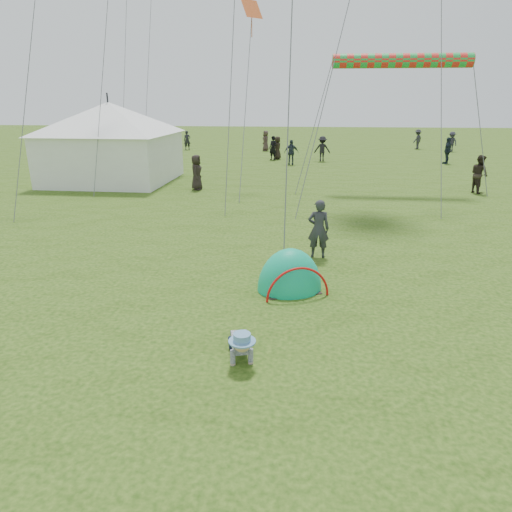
# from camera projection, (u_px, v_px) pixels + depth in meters

# --- Properties ---
(ground) EXTENTS (140.00, 140.00, 0.00)m
(ground) POSITION_uv_depth(u_px,v_px,m) (312.00, 366.00, 7.54)
(ground) COLOR #1A380B
(crawling_toddler) EXTENTS (0.76, 0.93, 0.62)m
(crawling_toddler) POSITION_uv_depth(u_px,v_px,m) (241.00, 343.00, 7.64)
(crawling_toddler) COLOR black
(crawling_toddler) RESTS_ON ground
(popup_tent) EXTENTS (1.86, 1.71, 1.95)m
(popup_tent) POSITION_uv_depth(u_px,v_px,m) (289.00, 289.00, 10.61)
(popup_tent) COLOR #0E9986
(popup_tent) RESTS_ON ground
(standing_adult) EXTENTS (0.60, 0.39, 1.63)m
(standing_adult) POSITION_uv_depth(u_px,v_px,m) (319.00, 229.00, 12.50)
(standing_adult) COLOR #2B2B30
(standing_adult) RESTS_ON ground
(event_marquee) EXTENTS (6.39, 6.39, 4.35)m
(event_marquee) POSITION_uv_depth(u_px,v_px,m) (111.00, 140.00, 23.91)
(event_marquee) COLOR white
(event_marquee) RESTS_ON ground
(crowd_person_1) EXTENTS (0.92, 1.03, 1.76)m
(crowd_person_1) POSITION_uv_depth(u_px,v_px,m) (479.00, 174.00, 21.24)
(crowd_person_1) COLOR #2C241D
(crowd_person_1) RESTS_ON ground
(crowd_person_3) EXTENTS (1.08, 1.21, 1.63)m
(crowd_person_3) POSITION_uv_depth(u_px,v_px,m) (452.00, 142.00, 38.25)
(crowd_person_3) COLOR #262530
(crowd_person_3) RESTS_ON ground
(crowd_person_4) EXTENTS (0.83, 0.97, 1.68)m
(crowd_person_4) POSITION_uv_depth(u_px,v_px,m) (266.00, 141.00, 38.78)
(crowd_person_4) COLOR #3D2E2A
(crowd_person_4) RESTS_ON ground
(crowd_person_5) EXTENTS (0.51, 1.51, 1.62)m
(crowd_person_5) POSITION_uv_depth(u_px,v_px,m) (89.00, 137.00, 43.45)
(crowd_person_5) COLOR #2C3F45
(crowd_person_5) RESTS_ON ground
(crowd_person_6) EXTENTS (0.74, 0.67, 1.70)m
(crowd_person_6) POSITION_uv_depth(u_px,v_px,m) (273.00, 148.00, 32.85)
(crowd_person_6) COLOR black
(crowd_person_6) RESTS_ON ground
(crowd_person_7) EXTENTS (0.67, 0.83, 1.59)m
(crowd_person_7) POSITION_uv_depth(u_px,v_px,m) (62.00, 154.00, 29.99)
(crowd_person_7) COLOR black
(crowd_person_7) RESTS_ON ground
(crowd_person_8) EXTENTS (0.99, 0.49, 1.64)m
(crowd_person_8) POSITION_uv_depth(u_px,v_px,m) (291.00, 152.00, 30.45)
(crowd_person_8) COLOR #29323E
(crowd_person_8) RESTS_ON ground
(crowd_person_9) EXTENTS (1.19, 1.23, 1.69)m
(crowd_person_9) POSITION_uv_depth(u_px,v_px,m) (417.00, 139.00, 40.26)
(crowd_person_9) COLOR #29282D
(crowd_person_9) RESTS_ON ground
(crowd_person_10) EXTENTS (0.81, 0.94, 1.63)m
(crowd_person_10) POSITION_uv_depth(u_px,v_px,m) (277.00, 148.00, 33.38)
(crowd_person_10) COLOR black
(crowd_person_10) RESTS_ON ground
(crowd_person_11) EXTENTS (1.45, 1.31, 1.60)m
(crowd_person_11) POSITION_uv_depth(u_px,v_px,m) (115.00, 150.00, 32.37)
(crowd_person_11) COLOR black
(crowd_person_11) RESTS_ON ground
(crowd_person_12) EXTENTS (0.68, 0.55, 1.61)m
(crowd_person_12) POSITION_uv_depth(u_px,v_px,m) (187.00, 140.00, 39.60)
(crowd_person_12) COLOR black
(crowd_person_12) RESTS_ON ground
(crowd_person_13) EXTENTS (0.86, 0.68, 1.70)m
(crowd_person_13) POSITION_uv_depth(u_px,v_px,m) (54.00, 168.00, 23.25)
(crowd_person_13) COLOR #30211D
(crowd_person_13) RESTS_ON ground
(crowd_person_14) EXTENTS (0.93, 1.10, 1.76)m
(crowd_person_14) POSITION_uv_depth(u_px,v_px,m) (447.00, 151.00, 30.94)
(crowd_person_14) COLOR #1C2732
(crowd_person_14) RESTS_ON ground
(crowd_person_15) EXTENTS (1.16, 0.72, 1.73)m
(crowd_person_15) POSITION_uv_depth(u_px,v_px,m) (322.00, 149.00, 32.24)
(crowd_person_15) COLOR black
(crowd_person_15) RESTS_ON ground
(crowd_person_16) EXTENTS (0.54, 0.82, 1.67)m
(crowd_person_16) POSITION_uv_depth(u_px,v_px,m) (197.00, 172.00, 22.01)
(crowd_person_16) COLOR black
(crowd_person_16) RESTS_ON ground
(rainbow_tube_kite) EXTENTS (6.21, 0.64, 0.64)m
(rainbow_tube_kite) POSITION_uv_depth(u_px,v_px,m) (402.00, 61.00, 20.63)
(rainbow_tube_kite) COLOR red
(diamond_kite_1) EXTENTS (1.04, 1.04, 0.85)m
(diamond_kite_1) POSITION_uv_depth(u_px,v_px,m) (252.00, 9.00, 21.42)
(diamond_kite_1) COLOR orange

